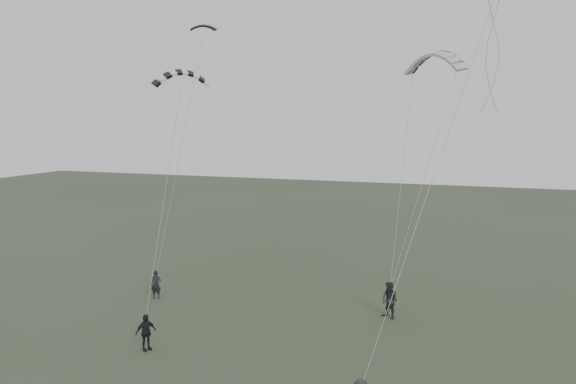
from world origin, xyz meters
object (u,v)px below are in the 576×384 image
(flyer_left, at_px, (156,285))
(flyer_center, at_px, (146,332))
(kite_dark_small, at_px, (203,26))
(kite_pale_large, at_px, (435,54))
(kite_striped, at_px, (182,72))
(flyer_right, at_px, (390,300))

(flyer_left, distance_m, flyer_center, 7.51)
(flyer_left, distance_m, kite_dark_small, 16.97)
(kite_pale_large, bearing_deg, kite_striped, -112.77)
(flyer_left, bearing_deg, flyer_center, -74.84)
(flyer_center, height_order, kite_pale_large, kite_pale_large)
(flyer_right, height_order, flyer_center, flyer_right)
(flyer_center, bearing_deg, flyer_left, 59.61)
(kite_pale_large, bearing_deg, kite_dark_small, -145.36)
(flyer_left, bearing_deg, kite_pale_large, 11.32)
(flyer_right, xyz_separation_m, kite_dark_small, (-13.44, 5.33, 15.52))
(kite_pale_large, distance_m, kite_striped, 14.63)
(kite_striped, bearing_deg, flyer_left, 117.83)
(kite_pale_large, relative_size, kite_striped, 1.36)
(kite_striped, bearing_deg, kite_pale_large, -3.78)
(flyer_center, relative_size, kite_dark_small, 0.99)
(kite_dark_small, bearing_deg, flyer_center, -95.39)
(flyer_left, height_order, flyer_right, flyer_right)
(flyer_center, distance_m, kite_dark_small, 20.73)
(kite_dark_small, bearing_deg, kite_striped, -91.29)
(flyer_right, bearing_deg, kite_pale_large, 105.52)
(flyer_right, bearing_deg, kite_striped, -137.93)
(flyer_right, distance_m, kite_dark_small, 21.21)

